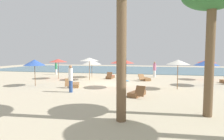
{
  "coord_description": "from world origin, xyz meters",
  "views": [
    {
      "loc": [
        3.61,
        -16.08,
        2.58
      ],
      "look_at": [
        -0.37,
        1.84,
        1.1
      ],
      "focal_mm": 30.45,
      "sensor_mm": 36.0,
      "label": 1
    }
  ],
  "objects_px": {
    "umbrella_4": "(178,62)",
    "lounger_2": "(110,77)",
    "lounger_4": "(74,85)",
    "person_2": "(155,69)",
    "lounger_0": "(137,93)",
    "umbrella_3": "(122,61)",
    "umbrella_5": "(58,61)",
    "umbrella_2": "(35,62)",
    "umbrella_1": "(92,62)",
    "lounger_3": "(145,79)",
    "person_5": "(71,78)",
    "umbrella_7": "(89,59)",
    "surfboard": "(123,80)",
    "umbrella_6": "(207,63)",
    "person_1": "(56,68)",
    "umbrella_0": "(207,61)"
  },
  "relations": [
    {
      "from": "lounger_3",
      "to": "person_1",
      "type": "bearing_deg",
      "value": 164.72
    },
    {
      "from": "person_1",
      "to": "surfboard",
      "type": "relative_size",
      "value": 0.94
    },
    {
      "from": "umbrella_1",
      "to": "lounger_3",
      "type": "height_order",
      "value": "umbrella_1"
    },
    {
      "from": "lounger_3",
      "to": "lounger_4",
      "type": "xyz_separation_m",
      "value": [
        -5.33,
        -5.16,
        0.0
      ]
    },
    {
      "from": "umbrella_6",
      "to": "surfboard",
      "type": "distance_m",
      "value": 7.72
    },
    {
      "from": "umbrella_7",
      "to": "lounger_4",
      "type": "bearing_deg",
      "value": -87.98
    },
    {
      "from": "umbrella_4",
      "to": "lounger_2",
      "type": "bearing_deg",
      "value": 140.34
    },
    {
      "from": "umbrella_4",
      "to": "umbrella_5",
      "type": "height_order",
      "value": "umbrella_4"
    },
    {
      "from": "umbrella_0",
      "to": "lounger_0",
      "type": "bearing_deg",
      "value": -123.84
    },
    {
      "from": "lounger_0",
      "to": "umbrella_4",
      "type": "bearing_deg",
      "value": 47.94
    },
    {
      "from": "person_1",
      "to": "surfboard",
      "type": "distance_m",
      "value": 10.08
    },
    {
      "from": "umbrella_1",
      "to": "umbrella_7",
      "type": "height_order",
      "value": "umbrella_7"
    },
    {
      "from": "umbrella_7",
      "to": "lounger_3",
      "type": "relative_size",
      "value": 1.29
    },
    {
      "from": "lounger_4",
      "to": "person_2",
      "type": "distance_m",
      "value": 10.43
    },
    {
      "from": "lounger_0",
      "to": "person_2",
      "type": "distance_m",
      "value": 10.73
    },
    {
      "from": "umbrella_2",
      "to": "lounger_2",
      "type": "relative_size",
      "value": 1.31
    },
    {
      "from": "umbrella_2",
      "to": "person_2",
      "type": "bearing_deg",
      "value": 41.88
    },
    {
      "from": "umbrella_1",
      "to": "lounger_0",
      "type": "distance_m",
      "value": 10.67
    },
    {
      "from": "umbrella_2",
      "to": "umbrella_5",
      "type": "xyz_separation_m",
      "value": [
        -0.43,
        4.72,
        0.02
      ]
    },
    {
      "from": "lounger_4",
      "to": "surfboard",
      "type": "bearing_deg",
      "value": 55.65
    },
    {
      "from": "umbrella_1",
      "to": "person_1",
      "type": "relative_size",
      "value": 1.33
    },
    {
      "from": "umbrella_3",
      "to": "umbrella_7",
      "type": "xyz_separation_m",
      "value": [
        -3.98,
        3.79,
        0.02
      ]
    },
    {
      "from": "umbrella_5",
      "to": "person_5",
      "type": "relative_size",
      "value": 1.13
    },
    {
      "from": "umbrella_0",
      "to": "umbrella_7",
      "type": "bearing_deg",
      "value": -165.74
    },
    {
      "from": "umbrella_0",
      "to": "person_5",
      "type": "distance_m",
      "value": 14.19
    },
    {
      "from": "umbrella_1",
      "to": "umbrella_2",
      "type": "xyz_separation_m",
      "value": [
        -2.65,
        -6.72,
        0.21
      ]
    },
    {
      "from": "umbrella_4",
      "to": "lounger_2",
      "type": "relative_size",
      "value": 1.33
    },
    {
      "from": "umbrella_1",
      "to": "person_5",
      "type": "xyz_separation_m",
      "value": [
        1.34,
        -8.52,
        -0.76
      ]
    },
    {
      "from": "umbrella_5",
      "to": "lounger_2",
      "type": "xyz_separation_m",
      "value": [
        5.34,
        1.56,
        -1.78
      ]
    },
    {
      "from": "person_2",
      "to": "lounger_2",
      "type": "bearing_deg",
      "value": -153.51
    },
    {
      "from": "umbrella_4",
      "to": "person_1",
      "type": "height_order",
      "value": "umbrella_4"
    },
    {
      "from": "umbrella_3",
      "to": "lounger_0",
      "type": "bearing_deg",
      "value": -62.0
    },
    {
      "from": "person_1",
      "to": "umbrella_6",
      "type": "bearing_deg",
      "value": -18.0
    },
    {
      "from": "umbrella_1",
      "to": "lounger_2",
      "type": "relative_size",
      "value": 1.31
    },
    {
      "from": "umbrella_1",
      "to": "umbrella_7",
      "type": "bearing_deg",
      "value": -77.25
    },
    {
      "from": "lounger_3",
      "to": "person_1",
      "type": "height_order",
      "value": "person_1"
    },
    {
      "from": "lounger_3",
      "to": "person_2",
      "type": "distance_m",
      "value": 3.36
    },
    {
      "from": "person_2",
      "to": "umbrella_1",
      "type": "bearing_deg",
      "value": -164.75
    },
    {
      "from": "umbrella_1",
      "to": "surfboard",
      "type": "distance_m",
      "value": 4.56
    },
    {
      "from": "umbrella_1",
      "to": "lounger_2",
      "type": "bearing_deg",
      "value": -11.2
    },
    {
      "from": "lounger_3",
      "to": "person_5",
      "type": "relative_size",
      "value": 0.95
    },
    {
      "from": "umbrella_0",
      "to": "lounger_0",
      "type": "relative_size",
      "value": 1.19
    },
    {
      "from": "umbrella_7",
      "to": "lounger_2",
      "type": "height_order",
      "value": "umbrella_7"
    },
    {
      "from": "umbrella_7",
      "to": "lounger_0",
      "type": "bearing_deg",
      "value": -50.0
    },
    {
      "from": "umbrella_6",
      "to": "person_5",
      "type": "distance_m",
      "value": 11.04
    },
    {
      "from": "umbrella_5",
      "to": "umbrella_1",
      "type": "bearing_deg",
      "value": 33.04
    },
    {
      "from": "umbrella_7",
      "to": "person_1",
      "type": "relative_size",
      "value": 1.38
    },
    {
      "from": "umbrella_3",
      "to": "umbrella_5",
      "type": "height_order",
      "value": "umbrella_3"
    },
    {
      "from": "lounger_2",
      "to": "person_1",
      "type": "bearing_deg",
      "value": 163.14
    },
    {
      "from": "surfboard",
      "to": "umbrella_7",
      "type": "bearing_deg",
      "value": -169.49
    }
  ]
}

